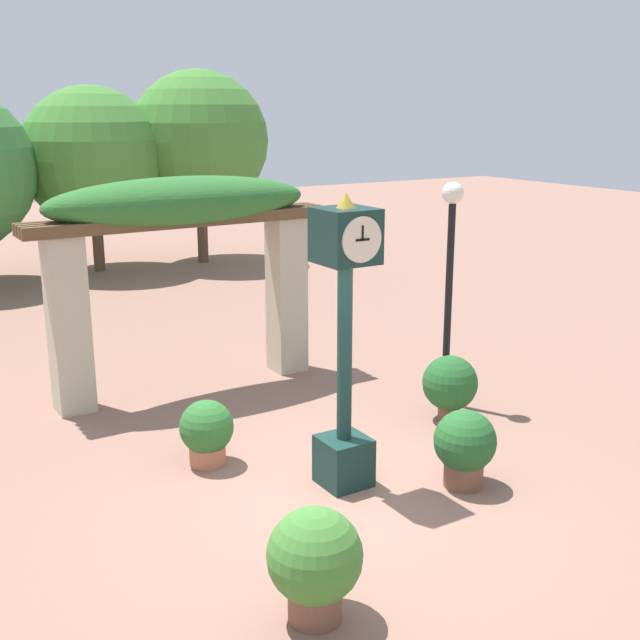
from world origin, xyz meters
TOP-DOWN VIEW (x-y plane):
  - ground_plane at (0.00, 0.00)m, footprint 60.00×60.00m
  - pedestal_clock at (0.24, 0.21)m, footprint 0.57×0.62m
  - pergola at (0.00, 4.05)m, footprint 4.48×1.09m
  - potted_plant_near_left at (-0.85, 1.47)m, footprint 0.64×0.64m
  - potted_plant_near_right at (-1.31, -1.71)m, footprint 0.79×0.79m
  - potted_plant_far_left at (2.47, 1.04)m, footprint 0.74×0.74m
  - potted_plant_far_right at (1.34, -0.53)m, footprint 0.69×0.69m
  - lamp_post at (2.83, 1.55)m, footprint 0.29×0.29m
  - tree_line at (0.03, 13.41)m, footprint 12.11×3.86m

SIDE VIEW (x-z plane):
  - ground_plane at x=0.00m, z-range 0.00..0.00m
  - potted_plant_near_left at x=-0.85m, z-range 0.03..0.81m
  - potted_plant_far_right at x=1.34m, z-range 0.04..0.92m
  - potted_plant_far_left at x=2.47m, z-range 0.06..0.95m
  - potted_plant_near_right at x=-1.31m, z-range 0.05..1.02m
  - pedestal_clock at x=0.24m, z-range 0.10..3.34m
  - lamp_post at x=2.83m, z-range 0.59..3.71m
  - pergola at x=0.00m, z-range 0.78..3.92m
  - tree_line at x=0.03m, z-range 0.41..5.44m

